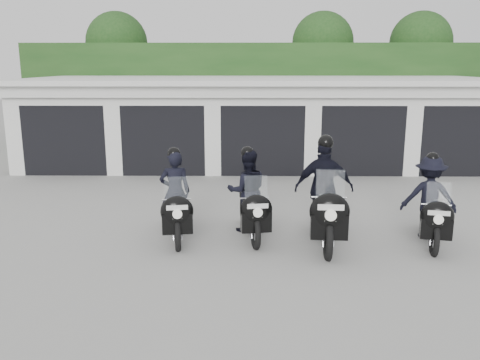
{
  "coord_description": "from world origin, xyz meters",
  "views": [
    {
      "loc": [
        -0.52,
        -10.19,
        3.46
      ],
      "look_at": [
        -0.64,
        0.29,
        1.05
      ],
      "focal_mm": 38.0,
      "sensor_mm": 36.0,
      "label": 1
    }
  ],
  "objects_px": {
    "police_bike_b": "(249,197)",
    "police_bike_a": "(176,202)",
    "police_bike_c": "(325,196)",
    "police_bike_d": "(430,203)"
  },
  "relations": [
    {
      "from": "police_bike_c",
      "to": "police_bike_d",
      "type": "bearing_deg",
      "value": 4.41
    },
    {
      "from": "police_bike_b",
      "to": "police_bike_d",
      "type": "relative_size",
      "value": 1.04
    },
    {
      "from": "police_bike_b",
      "to": "police_bike_d",
      "type": "distance_m",
      "value": 3.61
    },
    {
      "from": "police_bike_a",
      "to": "police_bike_c",
      "type": "xyz_separation_m",
      "value": [
        2.97,
        -0.15,
        0.17
      ]
    },
    {
      "from": "police_bike_b",
      "to": "police_bike_c",
      "type": "height_order",
      "value": "police_bike_c"
    },
    {
      "from": "police_bike_a",
      "to": "police_bike_d",
      "type": "height_order",
      "value": "police_bike_a"
    },
    {
      "from": "police_bike_d",
      "to": "police_bike_b",
      "type": "bearing_deg",
      "value": -173.85
    },
    {
      "from": "police_bike_b",
      "to": "police_bike_d",
      "type": "bearing_deg",
      "value": -14.33
    },
    {
      "from": "police_bike_b",
      "to": "police_bike_a",
      "type": "bearing_deg",
      "value": 179.63
    },
    {
      "from": "police_bike_d",
      "to": "police_bike_a",
      "type": "bearing_deg",
      "value": -169.79
    }
  ]
}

